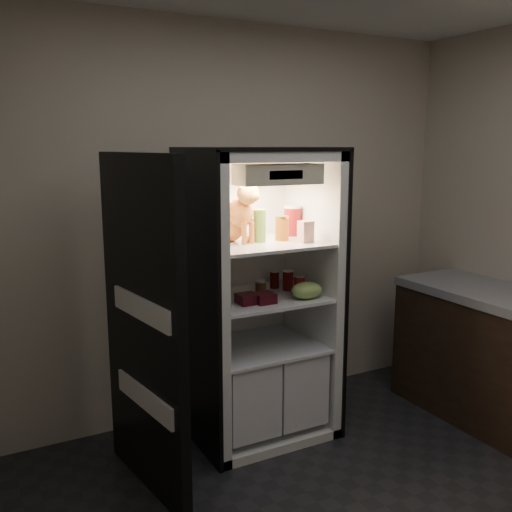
{
  "coord_description": "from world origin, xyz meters",
  "views": [
    {
      "loc": [
        -1.68,
        -1.77,
        1.89
      ],
      "look_at": [
        -0.04,
        1.32,
        1.2
      ],
      "focal_mm": 40.0,
      "sensor_mm": 36.0,
      "label": 1
    }
  ],
  "objects_px": {
    "refrigerator": "(256,316)",
    "cream_carton": "(306,232)",
    "salsa_jar": "(282,228)",
    "tabby_cat": "(235,217)",
    "berry_box_right": "(264,298)",
    "berry_box_left": "(247,299)",
    "grape_bag": "(307,290)",
    "soda_can_c": "(299,286)",
    "parmesan_shaker": "(260,226)",
    "pepper_jar": "(293,221)",
    "condiment_jar": "(261,288)",
    "soda_can_a": "(275,280)",
    "mayo_tub": "(258,229)",
    "soda_can_b": "(288,280)"
  },
  "relations": [
    {
      "from": "mayo_tub",
      "to": "refrigerator",
      "type": "bearing_deg",
      "value": -127.55
    },
    {
      "from": "soda_can_a",
      "to": "cream_carton",
      "type": "bearing_deg",
      "value": -78.47
    },
    {
      "from": "pepper_jar",
      "to": "refrigerator",
      "type": "bearing_deg",
      "value": -168.25
    },
    {
      "from": "soda_can_c",
      "to": "condiment_jar",
      "type": "xyz_separation_m",
      "value": [
        -0.21,
        0.13,
        -0.02
      ]
    },
    {
      "from": "soda_can_c",
      "to": "mayo_tub",
      "type": "bearing_deg",
      "value": 127.15
    },
    {
      "from": "refrigerator",
      "to": "soda_can_b",
      "type": "relative_size",
      "value": 14.52
    },
    {
      "from": "soda_can_b",
      "to": "berry_box_left",
      "type": "relative_size",
      "value": 1.07
    },
    {
      "from": "parmesan_shaker",
      "to": "soda_can_a",
      "type": "bearing_deg",
      "value": 35.48
    },
    {
      "from": "soda_can_a",
      "to": "refrigerator",
      "type": "bearing_deg",
      "value": -157.79
    },
    {
      "from": "parmesan_shaker",
      "to": "soda_can_a",
      "type": "xyz_separation_m",
      "value": [
        0.19,
        0.13,
        -0.39
      ]
    },
    {
      "from": "refrigerator",
      "to": "grape_bag",
      "type": "relative_size",
      "value": 8.99
    },
    {
      "from": "refrigerator",
      "to": "soda_can_a",
      "type": "bearing_deg",
      "value": 22.21
    },
    {
      "from": "salsa_jar",
      "to": "berry_box_right",
      "type": "bearing_deg",
      "value": -145.42
    },
    {
      "from": "parmesan_shaker",
      "to": "pepper_jar",
      "type": "height_order",
      "value": "parmesan_shaker"
    },
    {
      "from": "tabby_cat",
      "to": "cream_carton",
      "type": "height_order",
      "value": "tabby_cat"
    },
    {
      "from": "salsa_jar",
      "to": "pepper_jar",
      "type": "relative_size",
      "value": 0.78
    },
    {
      "from": "berry_box_right",
      "to": "cream_carton",
      "type": "bearing_deg",
      "value": 1.04
    },
    {
      "from": "parmesan_shaker",
      "to": "grape_bag",
      "type": "height_order",
      "value": "parmesan_shaker"
    },
    {
      "from": "pepper_jar",
      "to": "soda_can_a",
      "type": "bearing_deg",
      "value": 176.56
    },
    {
      "from": "berry_box_right",
      "to": "mayo_tub",
      "type": "bearing_deg",
      "value": 68.78
    },
    {
      "from": "soda_can_a",
      "to": "grape_bag",
      "type": "relative_size",
      "value": 0.55
    },
    {
      "from": "berry_box_right",
      "to": "soda_can_a",
      "type": "bearing_deg",
      "value": 50.28
    },
    {
      "from": "mayo_tub",
      "to": "berry_box_right",
      "type": "height_order",
      "value": "mayo_tub"
    },
    {
      "from": "refrigerator",
      "to": "soda_can_c",
      "type": "height_order",
      "value": "refrigerator"
    },
    {
      "from": "tabby_cat",
      "to": "berry_box_left",
      "type": "distance_m",
      "value": 0.51
    },
    {
      "from": "tabby_cat",
      "to": "berry_box_right",
      "type": "relative_size",
      "value": 3.36
    },
    {
      "from": "tabby_cat",
      "to": "cream_carton",
      "type": "xyz_separation_m",
      "value": [
        0.38,
        -0.23,
        -0.09
      ]
    },
    {
      "from": "refrigerator",
      "to": "cream_carton",
      "type": "distance_m",
      "value": 0.65
    },
    {
      "from": "mayo_tub",
      "to": "soda_can_b",
      "type": "distance_m",
      "value": 0.4
    },
    {
      "from": "berry_box_left",
      "to": "parmesan_shaker",
      "type": "bearing_deg",
      "value": 39.33
    },
    {
      "from": "refrigerator",
      "to": "mayo_tub",
      "type": "distance_m",
      "value": 0.57
    },
    {
      "from": "berry_box_right",
      "to": "berry_box_left",
      "type": "bearing_deg",
      "value": 161.33
    },
    {
      "from": "tabby_cat",
      "to": "pepper_jar",
      "type": "distance_m",
      "value": 0.46
    },
    {
      "from": "parmesan_shaker",
      "to": "cream_carton",
      "type": "relative_size",
      "value": 1.53
    },
    {
      "from": "salsa_jar",
      "to": "tabby_cat",
      "type": "bearing_deg",
      "value": 163.02
    },
    {
      "from": "tabby_cat",
      "to": "condiment_jar",
      "type": "height_order",
      "value": "tabby_cat"
    },
    {
      "from": "soda_can_a",
      "to": "soda_can_c",
      "type": "height_order",
      "value": "soda_can_c"
    },
    {
      "from": "tabby_cat",
      "to": "soda_can_b",
      "type": "xyz_separation_m",
      "value": [
        0.38,
        -0.03,
        -0.44
      ]
    },
    {
      "from": "tabby_cat",
      "to": "salsa_jar",
      "type": "distance_m",
      "value": 0.31
    },
    {
      "from": "mayo_tub",
      "to": "condiment_jar",
      "type": "xyz_separation_m",
      "value": [
        -0.04,
        -0.1,
        -0.37
      ]
    },
    {
      "from": "parmesan_shaker",
      "to": "cream_carton",
      "type": "bearing_deg",
      "value": -31.69
    },
    {
      "from": "mayo_tub",
      "to": "soda_can_c",
      "type": "height_order",
      "value": "mayo_tub"
    },
    {
      "from": "soda_can_b",
      "to": "grape_bag",
      "type": "relative_size",
      "value": 0.62
    },
    {
      "from": "grape_bag",
      "to": "berry_box_right",
      "type": "distance_m",
      "value": 0.29
    },
    {
      "from": "refrigerator",
      "to": "cream_carton",
      "type": "relative_size",
      "value": 14.09
    },
    {
      "from": "cream_carton",
      "to": "grape_bag",
      "type": "height_order",
      "value": "cream_carton"
    },
    {
      "from": "soda_can_a",
      "to": "soda_can_c",
      "type": "distance_m",
      "value": 0.25
    },
    {
      "from": "soda_can_c",
      "to": "grape_bag",
      "type": "distance_m",
      "value": 0.08
    },
    {
      "from": "refrigerator",
      "to": "grape_bag",
      "type": "height_order",
      "value": "refrigerator"
    },
    {
      "from": "mayo_tub",
      "to": "grape_bag",
      "type": "height_order",
      "value": "mayo_tub"
    }
  ]
}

